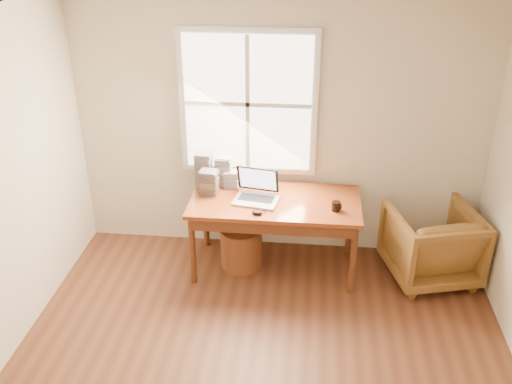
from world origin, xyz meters
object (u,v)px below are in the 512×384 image
at_px(cd_stack_a, 224,171).
at_px(laptop, 256,188).
at_px(desk, 275,202).
at_px(wicker_stool, 242,247).
at_px(coffee_mug, 336,206).
at_px(armchair, 432,244).

bearing_deg(cd_stack_a, laptop, -42.83).
height_order(desk, wicker_stool, desk).
distance_m(desk, coffee_mug, 0.59).
xyz_separation_m(wicker_stool, cd_stack_a, (-0.20, 0.27, 0.70)).
distance_m(laptop, coffee_mug, 0.75).
bearing_deg(coffee_mug, wicker_stool, 169.11).
bearing_deg(armchair, wicker_stool, -15.05).
bearing_deg(coffee_mug, laptop, 171.30).
height_order(laptop, coffee_mug, laptop).
bearing_deg(laptop, coffee_mug, 2.81).
xyz_separation_m(desk, laptop, (-0.18, -0.05, 0.16)).
distance_m(armchair, cd_stack_a, 2.11).
xyz_separation_m(armchair, coffee_mug, (-0.93, -0.15, 0.43)).
height_order(desk, cd_stack_a, cd_stack_a).
xyz_separation_m(laptop, coffee_mug, (0.74, -0.09, -0.10)).
bearing_deg(armchair, desk, -15.05).
xyz_separation_m(armchair, cd_stack_a, (-2.02, 0.27, 0.54)).
distance_m(desk, wicker_stool, 0.62).
xyz_separation_m(desk, armchair, (1.49, 0.00, -0.37)).
relative_size(desk, coffee_mug, 17.93).
height_order(armchair, laptop, laptop).
distance_m(armchair, coffee_mug, 1.04).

